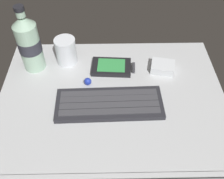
{
  "coord_description": "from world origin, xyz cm",
  "views": [
    {
      "loc": [
        -0.87,
        -47.81,
        55.92
      ],
      "look_at": [
        0.0,
        0.0,
        3.0
      ],
      "focal_mm": 41.79,
      "sensor_mm": 36.0,
      "label": 1
    }
  ],
  "objects_px": {
    "keyboard": "(109,104)",
    "charger_block": "(163,67)",
    "handheld_device": "(113,67)",
    "juice_cup": "(66,52)",
    "trackball_mouse": "(88,81)",
    "water_bottle": "(29,43)"
  },
  "relations": [
    {
      "from": "keyboard",
      "to": "charger_block",
      "type": "relative_size",
      "value": 4.18
    },
    {
      "from": "charger_block",
      "to": "handheld_device",
      "type": "bearing_deg",
      "value": 177.22
    },
    {
      "from": "juice_cup",
      "to": "charger_block",
      "type": "relative_size",
      "value": 1.21
    },
    {
      "from": "keyboard",
      "to": "trackball_mouse",
      "type": "relative_size",
      "value": 13.29
    },
    {
      "from": "keyboard",
      "to": "juice_cup",
      "type": "bearing_deg",
      "value": 125.64
    },
    {
      "from": "keyboard",
      "to": "trackball_mouse",
      "type": "bearing_deg",
      "value": 127.18
    },
    {
      "from": "keyboard",
      "to": "juice_cup",
      "type": "distance_m",
      "value": 0.23
    },
    {
      "from": "water_bottle",
      "to": "trackball_mouse",
      "type": "xyz_separation_m",
      "value": [
        0.17,
        -0.08,
        -0.08
      ]
    },
    {
      "from": "juice_cup",
      "to": "trackball_mouse",
      "type": "xyz_separation_m",
      "value": [
        0.07,
        -0.1,
        -0.03
      ]
    },
    {
      "from": "handheld_device",
      "to": "trackball_mouse",
      "type": "bearing_deg",
      "value": -139.73
    },
    {
      "from": "keyboard",
      "to": "water_bottle",
      "type": "bearing_deg",
      "value": 144.7
    },
    {
      "from": "handheld_device",
      "to": "trackball_mouse",
      "type": "distance_m",
      "value": 0.1
    },
    {
      "from": "juice_cup",
      "to": "water_bottle",
      "type": "xyz_separation_m",
      "value": [
        -0.1,
        -0.02,
        0.05
      ]
    },
    {
      "from": "keyboard",
      "to": "water_bottle",
      "type": "distance_m",
      "value": 0.29
    },
    {
      "from": "charger_block",
      "to": "juice_cup",
      "type": "bearing_deg",
      "value": 171.61
    },
    {
      "from": "trackball_mouse",
      "to": "handheld_device",
      "type": "bearing_deg",
      "value": 40.27
    },
    {
      "from": "juice_cup",
      "to": "charger_block",
      "type": "xyz_separation_m",
      "value": [
        0.3,
        -0.04,
        -0.03
      ]
    },
    {
      "from": "keyboard",
      "to": "water_bottle",
      "type": "height_order",
      "value": "water_bottle"
    },
    {
      "from": "keyboard",
      "to": "handheld_device",
      "type": "bearing_deg",
      "value": 84.35
    },
    {
      "from": "keyboard",
      "to": "charger_block",
      "type": "distance_m",
      "value": 0.22
    },
    {
      "from": "charger_block",
      "to": "trackball_mouse",
      "type": "relative_size",
      "value": 3.18
    },
    {
      "from": "water_bottle",
      "to": "trackball_mouse",
      "type": "bearing_deg",
      "value": -25.78
    }
  ]
}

